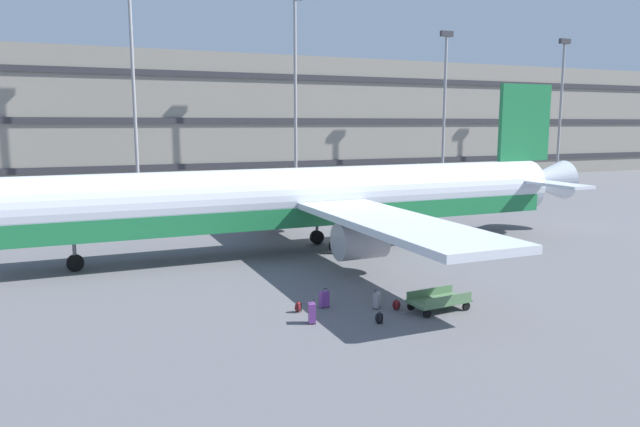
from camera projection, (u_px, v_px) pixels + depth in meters
name	position (u px, v px, depth m)	size (l,w,h in m)	color
ground_plane	(329.00, 243.00, 38.98)	(600.00, 600.00, 0.00)	#5B5B60
terminal_structure	(198.00, 121.00, 78.18)	(176.18, 16.57, 16.48)	gray
airliner	(312.00, 199.00, 36.39)	(41.28, 33.36, 10.71)	silver
light_mast_center_left	(133.00, 66.00, 61.14)	(1.80, 0.50, 24.32)	gray
light_mast_center_right	(295.00, 79.00, 68.19)	(1.80, 0.50, 22.69)	gray
light_mast_right	(445.00, 96.00, 76.37)	(1.80, 0.50, 19.72)	gray
light_mast_far_right	(561.00, 98.00, 83.96)	(1.80, 0.50, 19.83)	gray
suitcase_navy	(312.00, 313.00, 23.24)	(0.36, 0.43, 0.98)	#72388C
suitcase_red	(324.00, 299.00, 25.25)	(0.45, 0.32, 0.87)	#72388C
suitcase_silver	(377.00, 300.00, 25.17)	(0.47, 0.48, 0.78)	gray
backpack_small	(298.00, 307.00, 24.65)	(0.37, 0.32, 0.51)	maroon
backpack_upright	(396.00, 305.00, 24.93)	(0.40, 0.34, 0.51)	maroon
backpack_black	(379.00, 318.00, 23.26)	(0.37, 0.34, 0.51)	black
baggage_cart	(439.00, 301.00, 24.85)	(3.35, 1.52, 0.82)	#4C724C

